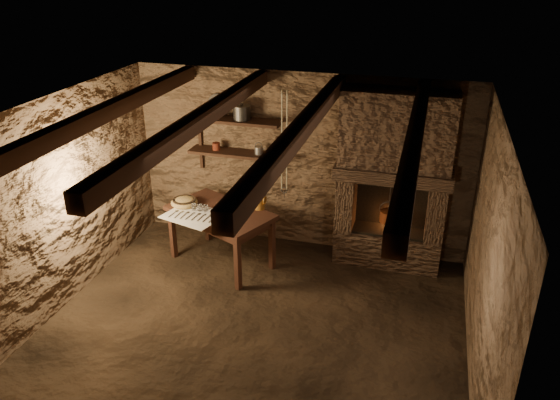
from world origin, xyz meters
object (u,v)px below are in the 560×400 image
(stoneware_jug, at_px, (259,194))
(iron_stockpot, at_px, (242,113))
(wooden_bowl, at_px, (184,202))
(work_table, at_px, (221,235))
(red_pot, at_px, (388,216))

(stoneware_jug, height_order, iron_stockpot, iron_stockpot)
(stoneware_jug, distance_m, wooden_bowl, 1.00)
(work_table, bearing_deg, iron_stockpot, 106.48)
(work_table, relative_size, iron_stockpot, 6.76)
(iron_stockpot, bearing_deg, wooden_bowl, -132.37)
(iron_stockpot, relative_size, red_pot, 0.42)
(iron_stockpot, bearing_deg, red_pot, -3.48)
(work_table, relative_size, red_pot, 2.83)
(stoneware_jug, xyz_separation_m, wooden_bowl, (-0.97, -0.17, -0.17))
(stoneware_jug, bearing_deg, iron_stockpot, 143.58)
(work_table, xyz_separation_m, wooden_bowl, (-0.50, 0.02, 0.39))
(stoneware_jug, height_order, red_pot, stoneware_jug)
(stoneware_jug, bearing_deg, red_pot, 27.85)
(iron_stockpot, distance_m, red_pot, 2.29)
(red_pot, bearing_deg, stoneware_jug, -167.42)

